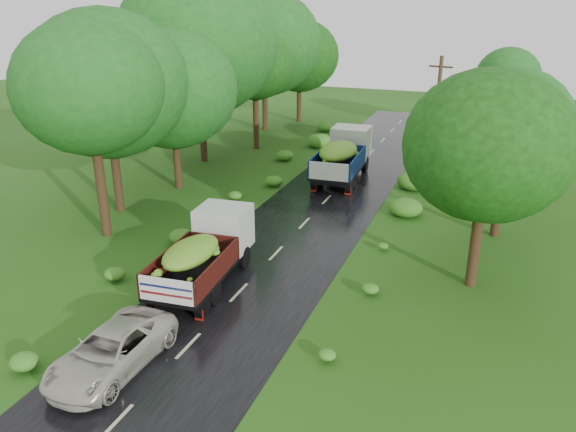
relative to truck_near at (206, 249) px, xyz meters
The scene contains 10 objects.
ground 4.89m from the truck_near, 69.82° to the right, with size 120.00×120.00×0.00m, color #23480F.
road 2.29m from the truck_near, 21.68° to the left, with size 6.50×80.00×0.02m, color black.
road_lines 2.73m from the truck_near, 45.60° to the left, with size 0.12×69.60×0.00m.
truck_near is the anchor object (origin of this frame).
truck_far 16.09m from the truck_near, 85.15° to the left, with size 2.84×7.26×3.01m.
car 6.37m from the truck_near, 89.98° to the right, with size 2.22×4.83×1.34m, color #BAB8A6.
utility_pole 17.28m from the truck_near, 65.68° to the left, with size 1.39×0.47×8.07m.
trees_left 19.81m from the truck_near, 116.16° to the left, with size 6.33×33.53×10.45m.
trees_right 18.00m from the truck_near, 53.17° to the left, with size 4.23×30.56×7.53m.
shrubs 9.84m from the truck_near, 80.55° to the left, with size 11.90×44.00×0.70m.
Camera 1 is at (8.98, -13.99, 11.10)m, focal length 35.00 mm.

